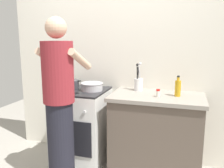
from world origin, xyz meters
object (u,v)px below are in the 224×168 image
pot (70,84)px  stove_range (81,126)px  utensil_crock (138,83)px  person (60,106)px  spice_bottle (158,93)px  mixing_bowl (92,86)px  oil_bottle (178,88)px

pot → stove_range: bearing=-7.3°
utensil_crock → person: person is taller
person → pot: bearing=106.7°
utensil_crock → person: bearing=-130.9°
stove_range → person: (0.03, -0.55, 0.41)m
spice_bottle → person: bearing=-151.0°
stove_range → pot: size_ratio=3.30×
person → mixing_bowl: bearing=79.1°
pot → utensil_crock: size_ratio=0.82×
utensil_crock → oil_bottle: size_ratio=1.51×
utensil_crock → spice_bottle: bearing=-42.5°
stove_range → spice_bottle: size_ratio=11.12×
mixing_bowl → stove_range: bearing=-172.0°
pot → mixing_bowl: size_ratio=1.04×
pot → mixing_bowl: (0.28, 0.00, -0.00)m
oil_bottle → utensil_crock: bearing=161.4°
stove_range → utensil_crock: bearing=14.9°
stove_range → pot: bearing=172.7°
utensil_crock → oil_bottle: utensil_crock is taller
stove_range → mixing_bowl: size_ratio=3.43×
stove_range → spice_bottle: (0.92, -0.06, 0.49)m
utensil_crock → pot: bearing=-168.9°
oil_bottle → mixing_bowl: bearing=-179.8°
pot → spice_bottle: size_ratio=3.37×
pot → person: bearing=-73.3°
mixing_bowl → person: 0.59m
oil_bottle → person: bearing=-152.0°
utensil_crock → person: 0.97m
utensil_crock → spice_bottle: 0.35m
stove_range → pot: 0.52m
stove_range → oil_bottle: size_ratio=4.09×
pot → spice_bottle: bearing=-4.2°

